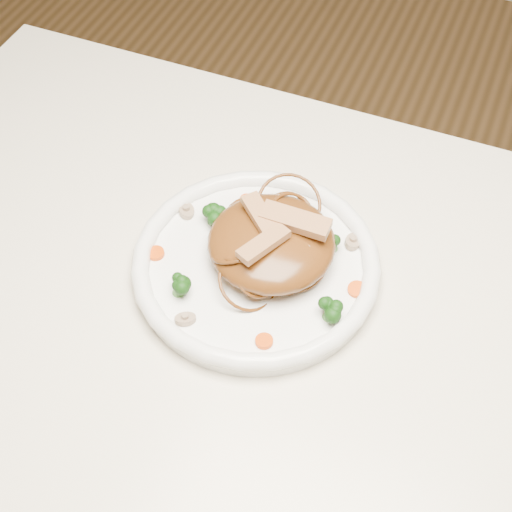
% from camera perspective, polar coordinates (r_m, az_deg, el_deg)
% --- Properties ---
extents(table, '(1.20, 0.80, 0.75)m').
position_cam_1_polar(table, '(0.85, 3.60, -12.07)').
color(table, beige).
rests_on(table, ground).
extents(plate, '(0.27, 0.27, 0.02)m').
position_cam_1_polar(plate, '(0.82, 0.00, -0.95)').
color(plate, white).
rests_on(plate, table).
extents(noodle_mound, '(0.16, 0.16, 0.05)m').
position_cam_1_polar(noodle_mound, '(0.80, 1.20, 1.05)').
color(noodle_mound, '#593011').
rests_on(noodle_mound, plate).
extents(chicken_a, '(0.08, 0.02, 0.01)m').
position_cam_1_polar(chicken_a, '(0.78, 3.05, 2.76)').
color(chicken_a, tan).
rests_on(chicken_a, noodle_mound).
extents(chicken_b, '(0.06, 0.06, 0.01)m').
position_cam_1_polar(chicken_b, '(0.79, 0.38, 3.11)').
color(chicken_b, tan).
rests_on(chicken_b, noodle_mound).
extents(chicken_c, '(0.04, 0.06, 0.01)m').
position_cam_1_polar(chicken_c, '(0.76, 0.59, 0.95)').
color(chicken_c, tan).
rests_on(chicken_c, noodle_mound).
extents(broccoli_0, '(0.03, 0.03, 0.03)m').
position_cam_1_polar(broccoli_0, '(0.82, 5.94, 1.31)').
color(broccoli_0, '#143D0C').
rests_on(broccoli_0, plate).
extents(broccoli_1, '(0.03, 0.03, 0.03)m').
position_cam_1_polar(broccoli_1, '(0.84, -3.34, 3.26)').
color(broccoli_1, '#143D0C').
rests_on(broccoli_1, plate).
extents(broccoli_2, '(0.03, 0.03, 0.03)m').
position_cam_1_polar(broccoli_2, '(0.78, -6.07, -2.14)').
color(broccoli_2, '#143D0C').
rests_on(broccoli_2, plate).
extents(broccoli_3, '(0.03, 0.03, 0.03)m').
position_cam_1_polar(broccoli_3, '(0.77, 5.70, -4.09)').
color(broccoli_3, '#143D0C').
rests_on(broccoli_3, plate).
extents(carrot_0, '(0.02, 0.02, 0.00)m').
position_cam_1_polar(carrot_0, '(0.85, 4.38, 2.43)').
color(carrot_0, '#E74408').
rests_on(carrot_0, plate).
extents(carrot_1, '(0.03, 0.03, 0.00)m').
position_cam_1_polar(carrot_1, '(0.83, -7.72, 0.21)').
color(carrot_1, '#E74408').
rests_on(carrot_1, plate).
extents(carrot_2, '(0.03, 0.03, 0.00)m').
position_cam_1_polar(carrot_2, '(0.80, 7.78, -2.57)').
color(carrot_2, '#E74408').
rests_on(carrot_2, plate).
extents(carrot_3, '(0.02, 0.02, 0.00)m').
position_cam_1_polar(carrot_3, '(0.87, -0.68, 4.30)').
color(carrot_3, '#E74408').
rests_on(carrot_3, plate).
extents(carrot_4, '(0.02, 0.02, 0.00)m').
position_cam_1_polar(carrot_4, '(0.76, 0.63, -6.57)').
color(carrot_4, '#E74408').
rests_on(carrot_4, plate).
extents(mushroom_0, '(0.03, 0.03, 0.01)m').
position_cam_1_polar(mushroom_0, '(0.77, -5.46, -4.85)').
color(mushroom_0, tan).
rests_on(mushroom_0, plate).
extents(mushroom_1, '(0.03, 0.03, 0.01)m').
position_cam_1_polar(mushroom_1, '(0.84, 7.46, 1.10)').
color(mushroom_1, tan).
rests_on(mushroom_1, plate).
extents(mushroom_2, '(0.04, 0.04, 0.01)m').
position_cam_1_polar(mushroom_2, '(0.87, -5.38, 3.49)').
color(mushroom_2, tan).
rests_on(mushroom_2, plate).
extents(mushroom_3, '(0.03, 0.03, 0.01)m').
position_cam_1_polar(mushroom_3, '(0.85, 5.05, 2.20)').
color(mushroom_3, tan).
rests_on(mushroom_3, plate).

